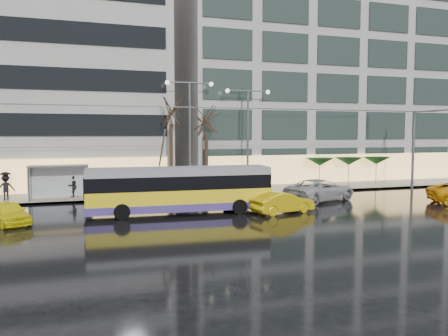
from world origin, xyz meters
name	(u,v)px	position (x,y,z in m)	size (l,w,h in m)	color
ground	(199,221)	(0.00, 0.00, 0.00)	(140.00, 140.00, 0.00)	black
sidewalk	(182,189)	(2.00, 14.00, 0.07)	(80.00, 10.00, 0.15)	gray
kerb	(195,197)	(2.00, 9.05, 0.07)	(80.00, 0.10, 0.15)	slate
building_right	(325,63)	(19.00, 19.00, 12.65)	(32.00, 14.00, 25.00)	#A19E9A
trolleybus	(180,191)	(-0.53, 2.71, 1.42)	(11.40, 4.65, 5.24)	yellow
catenary	(185,143)	(1.00, 7.94, 4.25)	(42.24, 5.12, 7.00)	#595B60
bus_shelter	(54,174)	(-8.38, 10.69, 1.96)	(4.20, 1.60, 2.51)	#595B60
street_lamp_near	(190,121)	(2.00, 10.80, 5.99)	(3.96, 0.36, 9.03)	#595B60
street_lamp_far	(248,125)	(7.00, 10.80, 5.71)	(3.96, 0.36, 8.53)	#595B60
tree_a	(171,107)	(0.50, 11.00, 7.09)	(3.20, 3.20, 8.40)	black
tree_b	(206,116)	(3.50, 11.20, 6.40)	(3.20, 3.20, 7.70)	black
parasol_a	(320,162)	(14.00, 11.00, 2.45)	(2.50, 2.50, 2.65)	#595B60
parasol_b	(349,161)	(17.00, 11.00, 2.45)	(2.50, 2.50, 2.65)	#595B60
parasol_c	(376,161)	(20.00, 11.00, 2.45)	(2.50, 2.50, 2.65)	#595B60
taxi_a	(8,213)	(-10.18, 2.38, 0.64)	(1.52, 3.77, 1.28)	#FEF10D
taxi_b	(283,203)	(5.66, 0.93, 0.67)	(1.42, 4.06, 1.34)	gold
sedan_silver	(320,190)	(10.48, 4.74, 0.80)	(2.67, 5.79, 1.61)	#B5B5BA
pedestrian_a	(88,179)	(-5.96, 10.24, 1.56)	(1.10, 1.12, 2.19)	black
pedestrian_b	(73,186)	(-7.07, 11.30, 0.98)	(1.02, 0.98, 1.66)	black
pedestrian_c	(6,185)	(-11.65, 10.87, 1.28)	(1.29, 0.93, 2.11)	black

